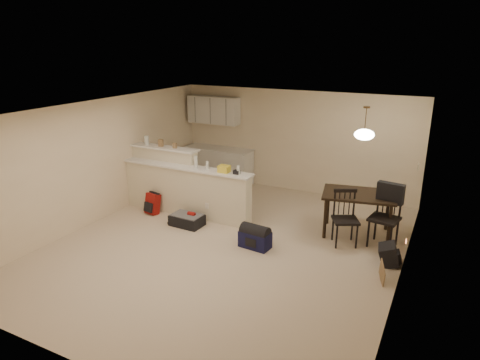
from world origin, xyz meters
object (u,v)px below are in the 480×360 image
Objects in this scene: dining_table at (358,198)px; dining_chair_near at (346,219)px; pendant_lamp at (364,134)px; suitcase at (187,220)px; black_daypack at (389,255)px; navy_duffel at (255,240)px; red_backpack at (153,204)px; dining_chair_far at (384,217)px.

dining_chair_near reaches higher than dining_table.
pendant_lamp is 0.95× the size of suitcase.
black_daypack is at bearing -63.10° from dining_table.
suitcase is at bearing 176.69° from navy_duffel.
pendant_lamp is 4.66m from red_backpack.
dining_chair_near is 1.00m from black_daypack.
suitcase is at bearing 83.67° from black_daypack.
dining_table is at bearing 22.02° from suitcase.
red_backpack is (-4.75, -0.64, -0.35)m from dining_chair_far.
pendant_lamp is at bearing 159.07° from dining_chair_far.
dining_chair_near is 3.17m from suitcase.
red_backpack is (-4.11, -0.40, -0.29)m from dining_chair_near.
dining_chair_near is at bearing -149.81° from dining_chair_far.
dining_chair_near is 2.30× the size of red_backpack.
black_daypack is (0.76, -0.96, -0.57)m from dining_table.
pendant_lamp reaches higher than dining_table.
pendant_lamp is 1.60× the size of black_daypack.
black_daypack is at bearing -51.85° from dining_chair_near.
dining_table is 0.61m from dining_chair_near.
navy_duffel is 2.32m from black_daypack.
dining_chair_far is 3.85m from suitcase.
dining_chair_near is 0.69m from dining_chair_far.
dining_chair_far is 4.81m from red_backpack.
dining_table is 1.25m from pendant_lamp.
navy_duffel is (-2.06, -1.11, -0.42)m from dining_chair_far.
black_daypack is at bearing 11.10° from red_backpack.
navy_duffel is (1.66, -0.26, 0.04)m from suitcase.
suitcase is (-3.08, -0.60, -0.40)m from dining_chair_near.
dining_table reaches higher than suitcase.
dining_table is at bearing 48.94° from navy_duffel.
dining_chair_far reaches higher than suitcase.
black_daypack is (0.76, -0.96, -1.82)m from pendant_lamp.
navy_duffel is at bearing -136.70° from pendant_lamp.
red_backpack is at bearing 80.69° from black_daypack.
suitcase is at bearing -171.33° from dining_table.
dining_chair_near is at bearing 55.74° from black_daypack.
dining_table is at bearing 159.07° from dining_chair_far.
dining_table reaches higher than red_backpack.
dining_chair_far reaches higher than dining_chair_near.
dining_chair_near is 1.57× the size of suitcase.
dining_chair_near is at bearing -99.28° from pendant_lamp.
pendant_lamp is at bearing 48.94° from navy_duffel.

